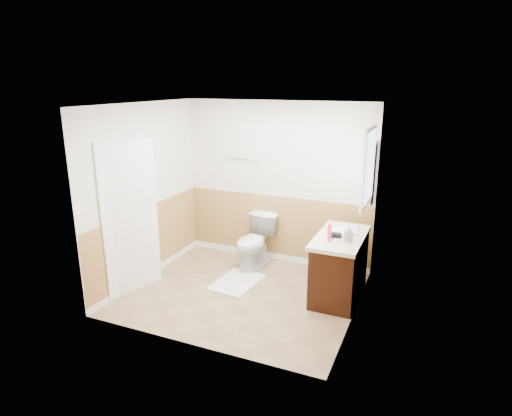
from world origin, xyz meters
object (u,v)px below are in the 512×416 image
at_px(lotion_bottle, 329,233).
at_px(soap_dispenser, 349,233).
at_px(vanity_cabinet, 339,268).
at_px(toilet, 254,242).
at_px(bath_mat, 237,282).

relative_size(lotion_bottle, soap_dispenser, 1.05).
height_order(vanity_cabinet, soap_dispenser, soap_dispenser).
relative_size(vanity_cabinet, lotion_bottle, 5.00).
bearing_deg(toilet, lotion_bottle, -22.87).
bearing_deg(soap_dispenser, vanity_cabinet, 128.77).
xyz_separation_m(bath_mat, lotion_bottle, (1.31, -0.06, 0.95)).
bearing_deg(vanity_cabinet, bath_mat, -172.08).
xyz_separation_m(toilet, soap_dispenser, (1.53, -0.59, 0.56)).
xyz_separation_m(toilet, bath_mat, (-0.00, -0.64, -0.39)).
bearing_deg(soap_dispenser, bath_mat, -178.24).
distance_m(toilet, soap_dispenser, 1.73).
xyz_separation_m(vanity_cabinet, lotion_bottle, (-0.10, -0.25, 0.56)).
height_order(vanity_cabinet, lotion_bottle, lotion_bottle).
bearing_deg(bath_mat, lotion_bottle, -2.46).
bearing_deg(vanity_cabinet, toilet, 162.73).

